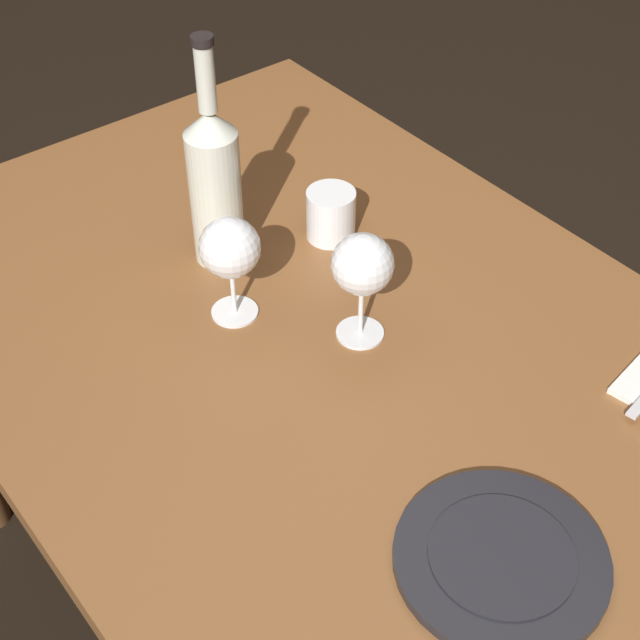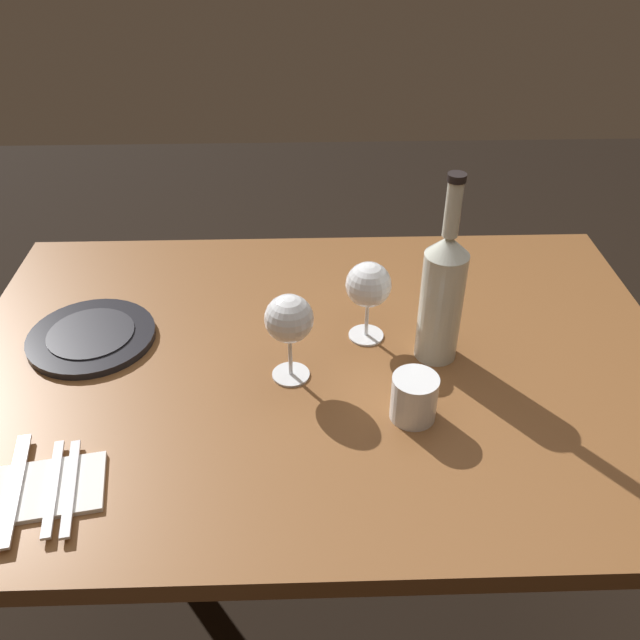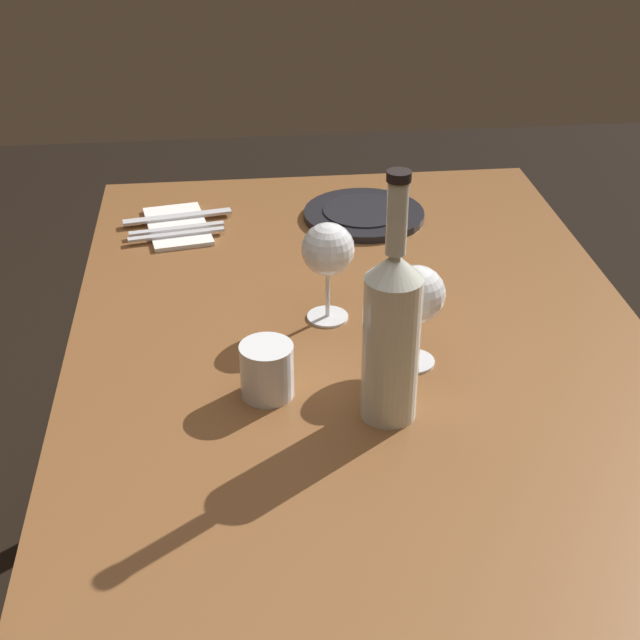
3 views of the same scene
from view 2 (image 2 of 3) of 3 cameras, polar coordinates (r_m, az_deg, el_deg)
name	(u,v)px [view 2 (image 2 of 3)]	position (r m, az deg, el deg)	size (l,w,h in m)	color
ground_plane	(320,593)	(1.78, -0.02, -22.13)	(6.00, 6.00, 0.00)	black
dining_table	(320,395)	(1.28, -0.02, -6.41)	(1.30, 0.90, 0.74)	brown
wine_glass_left	(289,320)	(1.11, -2.64, -0.03)	(0.08, 0.08, 0.16)	white
wine_glass_right	(368,286)	(1.21, 4.13, 2.88)	(0.08, 0.08, 0.16)	white
wine_bottle	(442,294)	(1.17, 10.32, 2.18)	(0.08, 0.08, 0.35)	silver
water_tumbler	(414,399)	(1.09, 7.97, -6.70)	(0.08, 0.08, 0.08)	white
dinner_plate	(91,336)	(1.33, -18.82, -1.33)	(0.24, 0.24, 0.02)	black
folded_napkin	(37,490)	(1.08, -22.91, -13.17)	(0.21, 0.14, 0.01)	white
fork_inner	(53,487)	(1.06, -21.71, -13.02)	(0.04, 0.18, 0.00)	silver
fork_outer	(71,487)	(1.05, -20.40, -13.10)	(0.04, 0.18, 0.00)	silver
table_knife	(14,488)	(1.08, -24.51, -12.83)	(0.06, 0.21, 0.00)	silver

